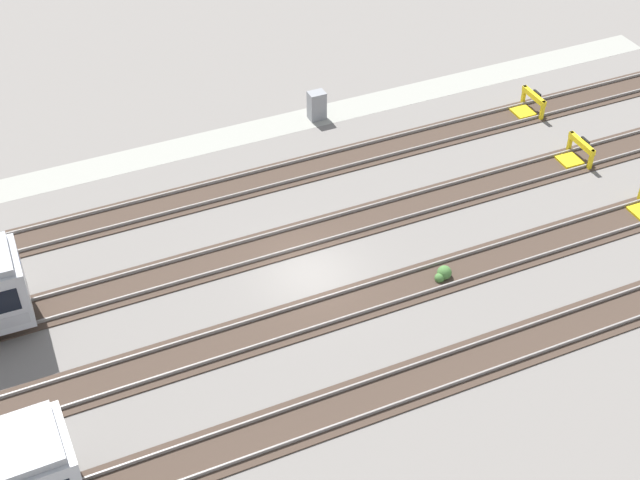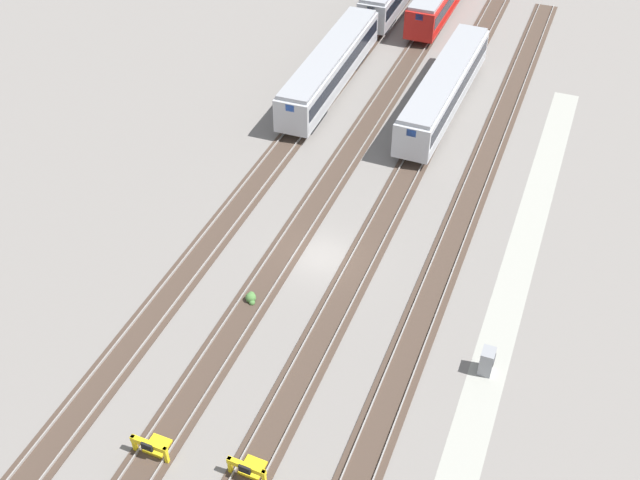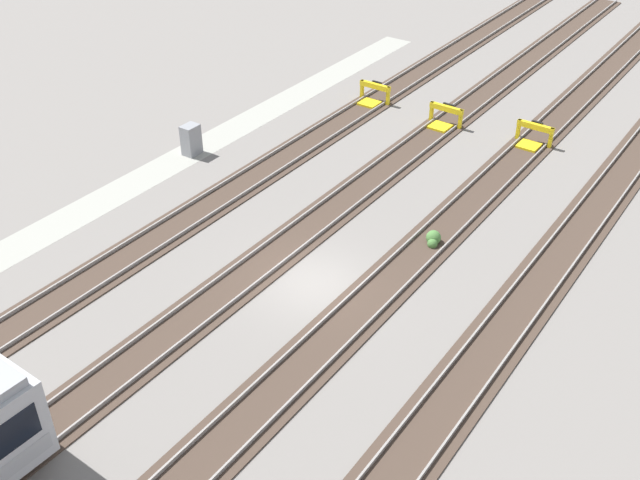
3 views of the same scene
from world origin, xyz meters
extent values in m
plane|color=gray|center=(0.00, 0.00, 0.00)|extent=(400.00, 400.00, 0.00)
cube|color=#9E9E93|center=(0.00, -11.74, 0.00)|extent=(54.00, 2.00, 0.01)
cube|color=#47382D|center=(0.00, -7.34, 0.03)|extent=(90.00, 2.23, 0.06)
cube|color=gray|center=(0.00, -6.62, 0.14)|extent=(90.00, 0.07, 0.15)
cube|color=gray|center=(0.00, -8.05, 0.14)|extent=(90.00, 0.07, 0.15)
cube|color=#47382D|center=(0.00, -2.45, 0.03)|extent=(90.00, 2.24, 0.06)
cube|color=gray|center=(0.00, -1.73, 0.14)|extent=(90.00, 0.07, 0.15)
cube|color=gray|center=(0.00, -3.16, 0.14)|extent=(90.00, 0.07, 0.15)
cube|color=#47382D|center=(0.00, 2.45, 0.03)|extent=(90.00, 2.24, 0.06)
cube|color=gray|center=(0.00, 3.16, 0.14)|extent=(90.00, 0.07, 0.15)
cube|color=gray|center=(0.00, 1.73, 0.14)|extent=(90.00, 0.07, 0.15)
cube|color=#47382D|center=(0.00, 7.34, 0.03)|extent=(90.00, 2.23, 0.06)
cube|color=gray|center=(0.00, 8.05, 0.14)|extent=(90.00, 0.07, 0.15)
cube|color=gray|center=(0.00, 6.62, 0.14)|extent=(90.00, 0.07, 0.15)
cube|color=#B7BABF|center=(20.47, 7.31, 2.05)|extent=(18.05, 3.15, 2.70)
cube|color=black|center=(20.47, 7.31, 2.37)|extent=(17.33, 3.18, 1.08)
cube|color=#A8AAAF|center=(20.47, 7.31, 1.29)|extent=(17.69, 3.17, 0.54)
cube|color=#999BA0|center=(20.47, 7.31, 3.55)|extent=(17.51, 2.86, 0.30)
cube|color=blue|center=(29.43, 7.49, 3.05)|extent=(0.09, 0.70, 0.56)
cube|color=blue|center=(11.52, 7.14, 3.05)|extent=(0.09, 0.70, 0.56)
cube|color=black|center=(26.05, 7.42, 0.35)|extent=(3.64, 2.31, 0.70)
cube|color=black|center=(14.90, 7.20, 0.35)|extent=(3.64, 2.31, 0.70)
cube|color=#B7BABF|center=(20.47, -2.49, 2.05)|extent=(18.06, 3.24, 2.70)
cube|color=black|center=(20.47, -2.49, 2.37)|extent=(17.34, 3.26, 1.08)
cube|color=#A8AAAF|center=(20.47, -2.49, 1.29)|extent=(17.70, 3.26, 0.54)
cube|color=#999BA0|center=(20.47, -2.49, 3.55)|extent=(17.52, 2.94, 0.30)
cube|color=blue|center=(29.43, -2.71, 3.05)|extent=(0.10, 0.70, 0.56)
cube|color=blue|center=(11.52, -2.28, 3.05)|extent=(0.10, 0.70, 0.56)
cube|color=black|center=(26.05, -2.63, 0.35)|extent=(3.65, 2.33, 0.70)
cube|color=black|center=(14.90, -2.36, 0.35)|extent=(3.65, 2.33, 0.70)
cube|color=blue|center=(30.67, 2.53, 3.05)|extent=(0.09, 0.70, 0.56)
cube|color=black|center=(34.05, 2.49, 0.35)|extent=(3.63, 2.28, 0.70)
cube|color=blue|center=(30.66, 7.19, 3.05)|extent=(0.09, 0.70, 0.56)
cube|color=black|center=(34.04, 7.22, 0.35)|extent=(3.62, 2.28, 0.70)
cube|color=yellow|center=(-16.02, -1.55, 0.57)|extent=(0.18, 0.18, 1.15)
cube|color=yellow|center=(-16.07, -3.35, 0.57)|extent=(0.18, 0.18, 1.15)
cube|color=yellow|center=(-16.04, -2.45, 1.00)|extent=(0.30, 2.01, 0.30)
cube|color=yellow|center=(-15.49, -2.46, 0.09)|extent=(1.13, 1.11, 0.18)
cube|color=black|center=(-16.22, -2.44, 1.00)|extent=(0.14, 0.60, 0.44)
cube|color=yellow|center=(-16.64, 3.35, 0.57)|extent=(0.18, 0.18, 1.15)
cube|color=yellow|center=(-16.67, 1.55, 0.57)|extent=(0.18, 0.18, 1.15)
cube|color=yellow|center=(-16.66, 2.45, 1.00)|extent=(0.27, 2.00, 0.30)
cube|color=yellow|center=(-16.11, 2.44, 0.09)|extent=(1.12, 1.10, 0.18)
cube|color=black|center=(-16.84, 2.45, 1.00)|extent=(0.13, 0.60, 0.44)
cube|color=gray|center=(-5.40, -11.57, 0.80)|extent=(0.90, 0.70, 1.60)
cube|color=#333338|center=(-5.40, -11.93, 1.04)|extent=(0.70, 0.04, 0.36)
sphere|color=#4C7F3D|center=(-5.22, 2.55, 0.28)|extent=(0.64, 0.64, 0.64)
sphere|color=#4C7F3D|center=(-4.92, 2.67, 0.18)|extent=(0.44, 0.44, 0.44)
sphere|color=#4C7F3D|center=(-5.44, 2.37, 0.14)|extent=(0.36, 0.36, 0.36)
camera|label=1|loc=(11.37, 26.60, 26.11)|focal=50.00mm
camera|label=2|loc=(-33.13, -12.89, 31.73)|focal=42.00mm
camera|label=3|loc=(19.18, 13.80, 17.94)|focal=42.00mm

